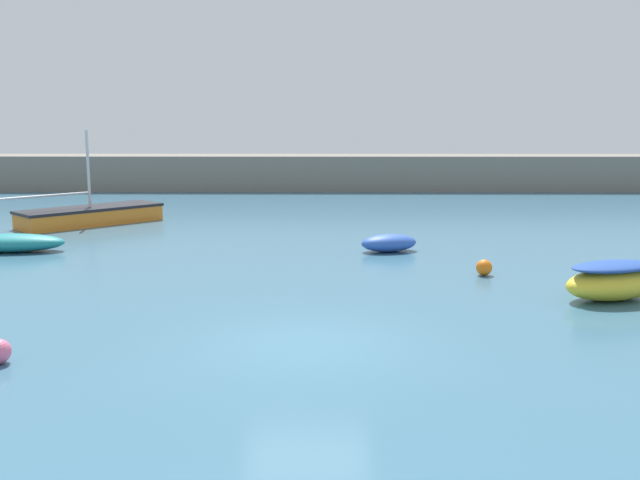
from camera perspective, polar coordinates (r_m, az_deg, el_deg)
ground_plane at (r=14.31m, az=-1.04°, el=-8.73°), size 120.00×120.00×0.20m
harbor_breakwater at (r=45.16m, az=-0.05°, el=5.44°), size 67.89×3.56×2.16m
open_tender_yellow at (r=26.07m, az=-23.54°, el=-0.21°), size 3.67×1.51×0.61m
dinghy_near_pier at (r=24.07m, az=5.53°, el=-0.23°), size 2.13×1.50×0.59m
sailboat_twin_hulled at (r=31.69m, az=-17.88°, el=1.90°), size 5.58×5.57×3.96m
rowboat_with_red_cover at (r=19.00m, az=22.39°, el=-3.02°), size 2.91×2.08×0.96m
mooring_buoy_orange at (r=20.86m, az=12.99°, el=-2.16°), size 0.46×0.46×0.46m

